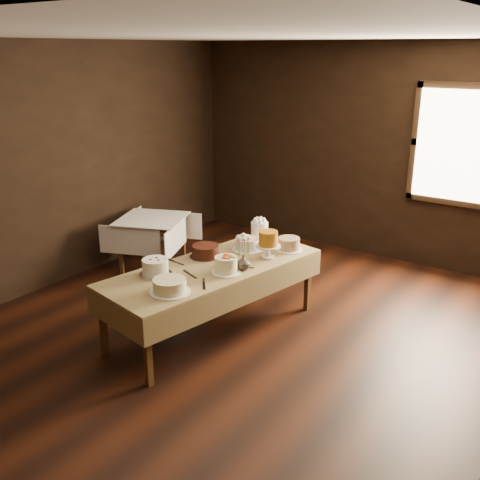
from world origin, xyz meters
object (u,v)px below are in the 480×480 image
display_table (213,271)px  cake_server_d (248,267)px  cake_lattice (247,245)px  cake_caramel (268,246)px  side_table (152,224)px  cake_swirl (155,267)px  cake_meringue (259,233)px  cake_server_a (192,276)px  cake_cream (170,286)px  cake_speckled (289,244)px  cake_server_c (227,257)px  cake_server_e (179,263)px  flower_vase (243,263)px  cake_chocolate (205,252)px  cake_flowers (226,265)px  cake_server_b (204,286)px

display_table → cake_server_d: size_ratio=9.85×
cake_lattice → cake_caramel: bearing=-12.9°
side_table → cake_swirl: size_ratio=3.37×
cake_meringue → cake_server_a: size_ratio=1.08×
cake_cream → display_table: bearing=95.6°
cake_swirl → cake_caramel: bearing=57.9°
cake_speckled → cake_server_c: (-0.40, -0.55, -0.06)m
side_table → cake_server_e: cake_server_e is taller
cake_caramel → flower_vase: bearing=-93.3°
display_table → cake_server_a: size_ratio=9.85×
cake_cream → cake_server_a: size_ratio=1.62×
display_table → cake_chocolate: (-0.21, 0.15, 0.11)m
cake_flowers → cake_meringue: bearing=103.9°
cake_server_b → cake_server_e: size_ratio=1.00×
cake_lattice → cake_swirl: (-0.32, -1.05, 0.02)m
cake_swirl → cake_server_c: size_ratio=1.29×
cake_lattice → cake_server_d: size_ratio=1.44×
cake_swirl → cake_server_a: bearing=29.2°
cake_lattice → display_table: bearing=-90.9°
cake_caramel → cake_server_e: size_ratio=1.22×
side_table → cake_caramel: bearing=-11.0°
cake_chocolate → cake_server_a: bearing=-65.4°
cake_server_b → side_table: bearing=-164.9°
cake_cream → cake_server_a: (-0.07, 0.39, -0.05)m
cake_meringue → cake_flowers: (0.23, -0.92, -0.03)m
display_table → cake_flowers: (0.20, -0.06, 0.13)m
cake_lattice → cake_swirl: cake_swirl is taller
cake_server_b → cake_server_d: 0.60m
display_table → cake_swirl: cake_swirl is taller
cake_lattice → cake_server_a: bearing=-90.8°
cake_lattice → cake_caramel: (0.30, -0.07, 0.07)m
side_table → cake_cream: bearing=-42.3°
cake_swirl → cake_server_a: (0.30, 0.17, -0.07)m
cake_speckled → cake_cream: bearing=-101.2°
cake_chocolate → flower_vase: 0.50m
cake_cream → cake_server_d: cake_cream is taller
cake_caramel → cake_server_d: cake_caramel is taller
cake_server_c → flower_vase: bearing=-119.1°
cake_caramel → cake_swirl: size_ratio=0.95×
cake_server_a → flower_vase: bearing=75.3°
cake_caramel → cake_server_e: 0.91m
cake_meringue → cake_swirl: size_ratio=0.84×
cake_server_c → cake_chocolate: bearing=123.9°
cake_server_c → cake_server_d: bearing=-108.5°
cake_lattice → cake_cream: 1.27m
display_table → cake_server_a: 0.31m
cake_meringue → cake_server_c: (-0.01, -0.58, -0.10)m
flower_vase → cake_speckled: bearing=83.5°
display_table → cake_swirl: 0.58m
cake_server_d → cake_cream: bearing=-115.2°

